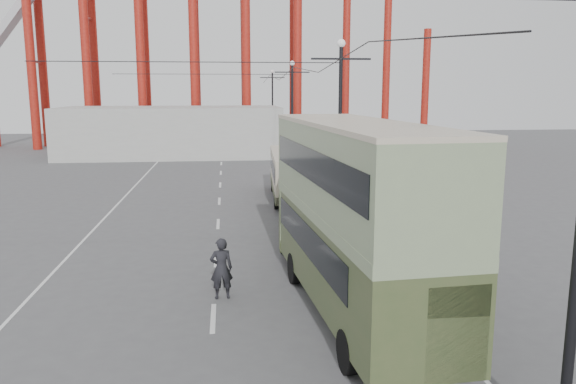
{
  "coord_description": "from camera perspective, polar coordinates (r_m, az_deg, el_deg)",
  "views": [
    {
      "loc": [
        -0.51,
        -11.86,
        6.66
      ],
      "look_at": [
        1.7,
        8.2,
        3.0
      ],
      "focal_mm": 35.0,
      "sensor_mm": 36.0,
      "label": 1
    }
  ],
  "objects": [
    {
      "name": "road_markings",
      "position": [
        32.26,
        -6.78,
        -1.7
      ],
      "size": [
        12.52,
        120.0,
        0.01
      ],
      "color": "silver",
      "rests_on": "ground"
    },
    {
      "name": "lamp_post_mid",
      "position": [
        30.54,
        5.29,
        6.51
      ],
      "size": [
        3.2,
        0.44,
        9.32
      ],
      "color": "black",
      "rests_on": "ground"
    },
    {
      "name": "lamp_post_far",
      "position": [
        52.26,
        0.42,
        8.1
      ],
      "size": [
        3.2,
        0.44,
        9.32
      ],
      "color": "black",
      "rests_on": "ground"
    },
    {
      "name": "lamp_post_distant",
      "position": [
        74.14,
        -1.59,
        8.74
      ],
      "size": [
        3.2,
        0.44,
        9.32
      ],
      "color": "black",
      "rests_on": "ground"
    },
    {
      "name": "fairground_shed",
      "position": [
        59.26,
        -11.66,
        6.04
      ],
      "size": [
        22.0,
        10.0,
        5.0
      ],
      "primitive_type": "cube",
      "color": "#9D9D98",
      "rests_on": "ground"
    },
    {
      "name": "double_decker_bus",
      "position": [
        16.54,
        6.89,
        -1.73
      ],
      "size": [
        3.55,
        10.95,
        5.78
      ],
      "rotation": [
        0.0,
        0.0,
        0.08
      ],
      "color": "#3A4827",
      "rests_on": "ground"
    },
    {
      "name": "single_decker_green",
      "position": [
        26.51,
        2.08,
        -0.53
      ],
      "size": [
        3.7,
        10.83,
        3.0
      ],
      "rotation": [
        0.0,
        0.0,
        -0.12
      ],
      "color": "gray",
      "rests_on": "ground"
    },
    {
      "name": "single_decker_cream",
      "position": [
        34.7,
        0.37,
        1.96
      ],
      "size": [
        2.83,
        9.45,
        2.91
      ],
      "rotation": [
        0.0,
        0.0,
        -0.05
      ],
      "color": "#BCAF97",
      "rests_on": "ground"
    },
    {
      "name": "pedestrian",
      "position": [
        18.37,
        -6.79,
        -7.71
      ],
      "size": [
        0.79,
        0.56,
        2.02
      ],
      "primitive_type": "imported",
      "rotation": [
        0.0,
        0.0,
        3.26
      ],
      "color": "black",
      "rests_on": "ground"
    }
  ]
}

